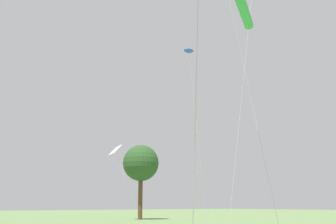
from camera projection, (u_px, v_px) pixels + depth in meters
name	position (u px, v px, depth m)	size (l,w,h in m)	color
small_kite_diamond_red	(116.00, 151.00, 34.64)	(2.09, 2.70, 7.38)	white
small_kite_tiny_distant	(189.00, 54.00, 28.60)	(1.03, 1.36, 13.52)	blue
tree_pine_center	(141.00, 164.00, 55.15)	(5.22, 5.22, 10.57)	#513823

